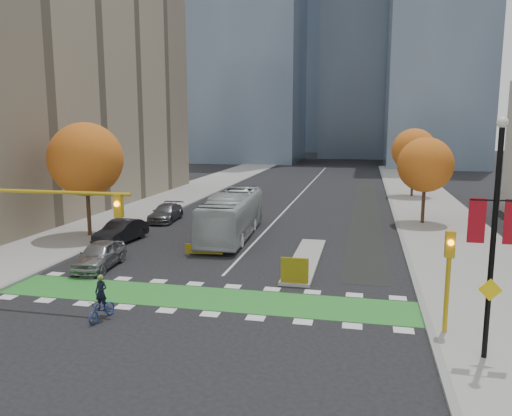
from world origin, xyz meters
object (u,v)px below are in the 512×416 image
at_px(tree_east_near, 425,165).
at_px(parked_car_a, 99,255).
at_px(parked_car_b, 121,231).
at_px(traffic_signal_east, 449,267).
at_px(cyclist, 102,305).
at_px(tree_west, 86,159).
at_px(bus, 232,215).
at_px(traffic_signal_west, 19,214).
at_px(hazard_board, 295,270).
at_px(tree_east_far, 414,150).
at_px(parked_car_c, 166,213).
at_px(banner_lamppost, 494,230).

relative_size(tree_east_near, parked_car_a, 1.59).
relative_size(parked_car_a, parked_car_b, 0.94).
height_order(traffic_signal_east, cyclist, traffic_signal_east).
xyz_separation_m(tree_west, tree_east_near, (24.00, 10.00, -0.75)).
xyz_separation_m(cyclist, bus, (1.25, 16.21, 0.96)).
bearing_deg(traffic_signal_west, tree_east_near, 48.48).
relative_size(hazard_board, tree_east_far, 0.18).
height_order(traffic_signal_west, cyclist, traffic_signal_west).
bearing_deg(tree_west, hazard_board, -25.99).
distance_m(parked_car_b, parked_car_c, 7.95).
height_order(cyclist, parked_car_b, cyclist).
relative_size(traffic_signal_west, traffic_signal_east, 2.08).
relative_size(tree_east_near, parked_car_c, 1.45).
distance_m(traffic_signal_west, bus, 16.12).
bearing_deg(bus, parked_car_c, 143.00).
bearing_deg(traffic_signal_west, hazard_board, 21.55).
xyz_separation_m(banner_lamppost, cyclist, (-14.70, 0.55, -3.96)).
distance_m(hazard_board, tree_west, 18.44).
xyz_separation_m(hazard_board, banner_lamppost, (7.50, -6.70, 3.81)).
height_order(hazard_board, tree_east_near, tree_east_near).
relative_size(tree_west, bus, 0.71).
bearing_deg(banner_lamppost, parked_car_a, 158.18).
xyz_separation_m(tree_west, parked_car_a, (4.76, -7.00, -4.86)).
bearing_deg(parked_car_c, traffic_signal_west, -91.04).
height_order(tree_east_far, banner_lamppost, banner_lamppost).
bearing_deg(parked_car_a, banner_lamppost, -26.94).
relative_size(hazard_board, traffic_signal_east, 0.34).
relative_size(traffic_signal_east, parked_car_c, 0.84).
bearing_deg(hazard_board, parked_car_c, 131.42).
xyz_separation_m(cyclist, parked_car_a, (-4.05, 6.95, 0.11)).
bearing_deg(tree_east_far, traffic_signal_east, -92.97).
xyz_separation_m(hazard_board, parked_car_a, (-11.24, 0.80, -0.04)).
bearing_deg(hazard_board, tree_east_far, 75.88).
height_order(cyclist, bus, bus).
height_order(cyclist, parked_car_c, cyclist).
bearing_deg(parked_car_a, bus, 55.11).
bearing_deg(parked_car_b, bus, 30.89).
height_order(traffic_signal_west, parked_car_a, traffic_signal_west).
relative_size(tree_east_far, traffic_signal_west, 0.90).
bearing_deg(tree_west, cyclist, -57.74).
xyz_separation_m(banner_lamppost, parked_car_a, (-18.74, 7.50, -3.85)).
distance_m(tree_east_far, parked_car_b, 34.82).
relative_size(hazard_board, parked_car_a, 0.31).
xyz_separation_m(hazard_board, tree_east_far, (8.50, 33.80, 4.44)).
xyz_separation_m(traffic_signal_west, parked_car_b, (-1.07, 11.49, -3.26)).
xyz_separation_m(banner_lamppost, parked_car_c, (-20.50, 21.44, -3.90)).
height_order(tree_east_near, parked_car_a, tree_east_near).
relative_size(tree_east_far, parked_car_c, 1.57).
relative_size(tree_east_far, cyclist, 3.92).
relative_size(hazard_board, bus, 0.12).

